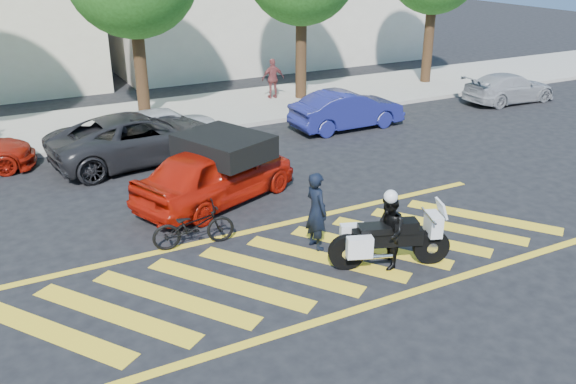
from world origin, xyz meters
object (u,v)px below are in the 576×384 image
officer_bike (316,211)px  parked_far_right (509,88)px  bicycle (193,226)px  red_convertible (216,174)px  police_motorcycle (388,239)px  officer_moto (388,232)px  parked_mid_left (139,138)px  parked_right (347,110)px  parked_mid_right (165,125)px

officer_bike → parked_far_right: size_ratio=0.43×
bicycle → red_convertible: bearing=-26.5°
police_motorcycle → officer_moto: 0.18m
officer_moto → parked_mid_left: 9.07m
officer_moto → parked_far_right: bearing=144.9°
red_convertible → parked_far_right: 14.86m
police_motorcycle → red_convertible: 5.04m
parked_far_right → officer_moto: bearing=126.4°
officer_bike → red_convertible: officer_bike is taller
parked_far_right → parked_mid_left: bearing=91.7°
bicycle → parked_right: parked_right is taller
officer_bike → police_motorcycle: (0.87, -1.38, -0.26)m
officer_moto → parked_right: bearing=171.8°
parked_mid_left → red_convertible: bearing=-174.4°
parked_mid_left → parked_far_right: 15.20m
parked_far_right → officer_bike: bearing=120.2°
parked_right → parked_mid_right: bearing=76.4°
bicycle → parked_right: 9.80m
officer_moto → parked_far_right: 15.23m
officer_moto → parked_mid_left: (-2.72, 8.65, -0.05)m
bicycle → parked_far_right: (15.64, 6.04, 0.12)m
officer_bike → red_convertible: bearing=12.8°
red_convertible → police_motorcycle: bearing=179.4°
officer_bike → parked_far_right: bearing=-64.7°
parked_mid_left → parked_right: bearing=-97.2°
bicycle → red_convertible: 2.43m
bicycle → officer_bike: bearing=-112.3°
police_motorcycle → officer_moto: (-0.02, -0.01, 0.17)m
officer_bike → bicycle: 2.67m
bicycle → officer_moto: 4.16m
parked_far_right → bicycle: bearing=112.5°
officer_moto → parked_far_right: (12.48, 8.73, -0.19)m
parked_right → parked_far_right: parked_right is taller
police_motorcycle → parked_right: 9.78m
bicycle → parked_mid_right: parked_mid_right is taller
police_motorcycle → parked_mid_right: bearing=118.6°
bicycle → officer_moto: (3.16, -2.69, 0.31)m
officer_bike → officer_moto: bearing=-152.0°
officer_moto → parked_right: officer_moto is taller
police_motorcycle → bicycle: bearing=159.8°
police_motorcycle → parked_mid_left: (-2.74, 8.64, 0.12)m
police_motorcycle → parked_far_right: size_ratio=0.60×
parked_mid_right → bicycle: bearing=166.0°
bicycle → police_motorcycle: bearing=-123.1°
parked_mid_left → parked_mid_right: 1.85m
bicycle → parked_mid_left: (0.44, 5.96, 0.26)m
parked_mid_right → parked_far_right: parked_mid_right is taller
officer_bike → parked_mid_right: 8.69m
parked_mid_right → parked_far_right: (14.00, -1.32, -0.01)m
parked_mid_left → parked_mid_right: bearing=-47.8°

